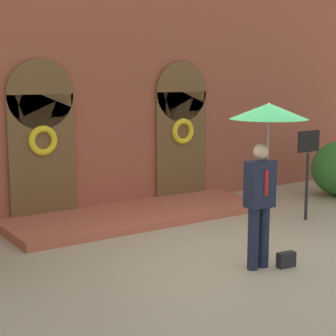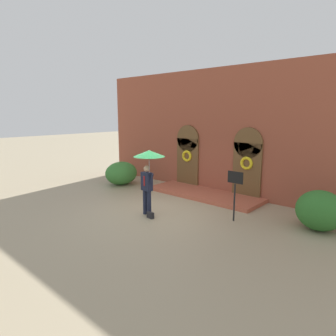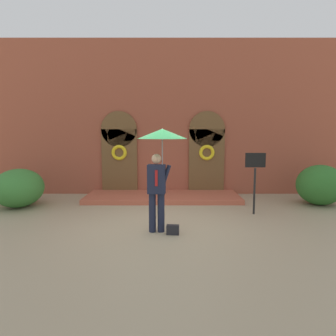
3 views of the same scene
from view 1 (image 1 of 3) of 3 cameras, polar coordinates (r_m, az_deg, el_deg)
name	(u,v)px [view 1 (image 1 of 3)]	position (r m, az deg, el deg)	size (l,w,h in m)	color
ground_plane	(245,260)	(8.61, 7.83, -9.27)	(80.00, 80.00, 0.00)	tan
building_facade	(110,79)	(11.58, -5.90, 8.99)	(14.00, 2.30, 5.60)	brown
person_with_umbrella	(266,135)	(7.96, 9.96, 3.28)	(1.10, 1.10, 2.36)	#191E33
handbag	(286,260)	(8.39, 11.91, -9.10)	(0.28, 0.12, 0.22)	black
sign_post	(308,160)	(10.94, 14.03, 0.79)	(0.56, 0.06, 1.72)	black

